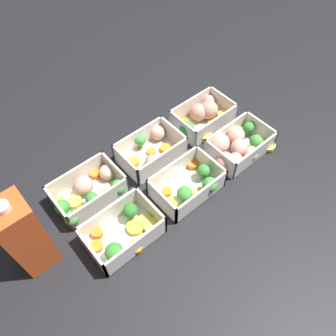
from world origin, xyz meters
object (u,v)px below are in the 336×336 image
container_near_center (151,150)px  juice_carton (25,235)px  container_far_left (236,146)px  container_near_right (89,192)px  container_far_center (190,186)px  container_near_left (202,116)px  container_far_right (125,233)px

container_near_center → juice_carton: size_ratio=0.77×
container_far_left → container_near_right: bearing=-19.8°
container_near_right → container_far_left: size_ratio=0.86×
container_near_right → container_far_center: bearing=143.4°
juice_carton → container_near_left: bearing=-173.4°
container_near_left → container_far_center: (0.18, 0.14, -0.00)m
container_far_left → container_far_right: same height
container_near_left → container_far_center: 0.23m
juice_carton → container_near_right: bearing=-161.3°
container_near_center → container_far_right: 0.23m
container_far_center → container_far_right: (0.18, -0.00, -0.00)m
container_near_left → container_near_right: (0.36, 0.01, -0.00)m
container_far_left → container_far_center: (0.16, 0.01, -0.00)m
container_near_center → juice_carton: 0.35m
container_near_right → container_near_left: bearing=-178.8°
container_near_right → container_far_left: same height
container_far_right → juice_carton: bearing=-27.3°
container_near_right → container_far_right: same height
container_far_left → container_far_right: size_ratio=1.21×
container_near_center → container_far_center: size_ratio=0.96×
container_far_left → container_far_center: size_ratio=1.19×
container_far_left → container_far_right: 0.35m
container_near_left → container_far_center: same height
container_near_center → container_far_center: same height
container_near_left → container_near_center: (0.18, 0.00, -0.00)m
container_far_left → container_far_center: same height
container_near_right → container_far_left: bearing=160.2°
container_far_center → container_near_left: bearing=-141.3°
container_near_left → juice_carton: bearing=6.6°
container_near_center → juice_carton: juice_carton is taller
container_far_center → container_far_right: same height
container_near_center → container_near_right: 0.18m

